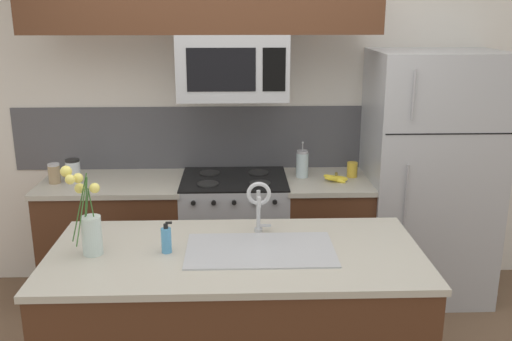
% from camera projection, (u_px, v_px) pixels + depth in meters
% --- Properties ---
extents(rear_partition, '(5.20, 0.10, 2.60)m').
position_uv_depth(rear_partition, '(273.00, 117.00, 4.38)').
color(rear_partition, silver).
rests_on(rear_partition, ground).
extents(splash_band, '(3.33, 0.01, 0.48)m').
position_uv_depth(splash_band, '(234.00, 138.00, 4.36)').
color(splash_band, '#4C4C51').
rests_on(splash_band, rear_partition).
extents(back_counter_left, '(1.02, 0.65, 0.91)m').
position_uv_depth(back_counter_left, '(117.00, 240.00, 4.21)').
color(back_counter_left, '#4C2B19').
rests_on(back_counter_left, ground).
extents(back_counter_right, '(0.62, 0.65, 0.91)m').
position_uv_depth(back_counter_right, '(325.00, 237.00, 4.26)').
color(back_counter_right, '#4C2B19').
rests_on(back_counter_right, ground).
extents(stove_range, '(0.76, 0.64, 0.93)m').
position_uv_depth(stove_range, '(235.00, 237.00, 4.24)').
color(stove_range, '#A8AAAF').
rests_on(stove_range, ground).
extents(microwave, '(0.74, 0.40, 0.44)m').
position_uv_depth(microwave, '(233.00, 67.00, 3.87)').
color(microwave, '#A8AAAF').
extents(refrigerator, '(0.90, 0.74, 1.82)m').
position_uv_depth(refrigerator, '(428.00, 177.00, 4.18)').
color(refrigerator, '#A8AAAF').
rests_on(refrigerator, ground).
extents(storage_jar_tall, '(0.08, 0.08, 0.14)m').
position_uv_depth(storage_jar_tall, '(54.00, 173.00, 4.02)').
color(storage_jar_tall, '#997F5B').
rests_on(storage_jar_tall, back_counter_left).
extents(storage_jar_medium, '(0.10, 0.10, 0.16)m').
position_uv_depth(storage_jar_medium, '(73.00, 171.00, 4.05)').
color(storage_jar_medium, silver).
rests_on(storage_jar_medium, back_counter_left).
extents(banana_bunch, '(0.19, 0.13, 0.08)m').
position_uv_depth(banana_bunch, '(336.00, 178.00, 4.07)').
color(banana_bunch, yellow).
rests_on(banana_bunch, back_counter_right).
extents(french_press, '(0.09, 0.09, 0.27)m').
position_uv_depth(french_press, '(302.00, 164.00, 4.16)').
color(french_press, silver).
rests_on(french_press, back_counter_right).
extents(coffee_tin, '(0.08, 0.08, 0.11)m').
position_uv_depth(coffee_tin, '(352.00, 170.00, 4.18)').
color(coffee_tin, gold).
rests_on(coffee_tin, back_counter_right).
extents(island_counter, '(1.91, 0.90, 0.91)m').
position_uv_depth(island_counter, '(237.00, 329.00, 3.04)').
color(island_counter, '#4C2B19').
rests_on(island_counter, ground).
extents(kitchen_sink, '(0.76, 0.44, 0.16)m').
position_uv_depth(kitchen_sink, '(260.00, 263.00, 2.94)').
color(kitchen_sink, '#ADAFB5').
rests_on(kitchen_sink, island_counter).
extents(sink_faucet, '(0.14, 0.14, 0.31)m').
position_uv_depth(sink_faucet, '(259.00, 200.00, 3.07)').
color(sink_faucet, '#B7BABF').
rests_on(sink_faucet, island_counter).
extents(dish_soap_bottle, '(0.06, 0.05, 0.16)m').
position_uv_depth(dish_soap_bottle, '(166.00, 240.00, 2.88)').
color(dish_soap_bottle, '#4C93C6').
rests_on(dish_soap_bottle, island_counter).
extents(flower_vase, '(0.19, 0.14, 0.46)m').
position_uv_depth(flower_vase, '(89.00, 226.00, 2.84)').
color(flower_vase, silver).
rests_on(flower_vase, island_counter).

